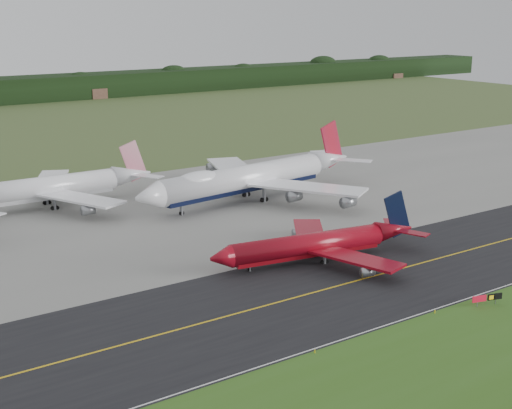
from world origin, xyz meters
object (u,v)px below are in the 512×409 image
object	(u,v)px
jet_star_tail	(49,188)
taxiway_sign	(487,298)
jet_red_737	(318,244)
jet_ba_747	(251,177)

from	to	relation	value
jet_star_tail	taxiway_sign	bearing A→B (deg)	-68.55
jet_red_737	taxiway_sign	distance (m)	31.78
jet_red_737	jet_star_tail	distance (m)	68.87
jet_ba_747	jet_red_737	world-z (taller)	jet_ba_747
jet_red_737	jet_star_tail	size ratio (longest dim) A/B	0.81
jet_red_737	jet_star_tail	world-z (taller)	jet_star_tail
jet_star_tail	jet_ba_747	bearing A→B (deg)	-26.23
jet_red_737	jet_star_tail	bearing A→B (deg)	114.23
jet_star_tail	taxiway_sign	xyz separation A→B (m)	(36.69, -93.38, -3.28)
jet_ba_747	jet_star_tail	size ratio (longest dim) A/B	1.27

